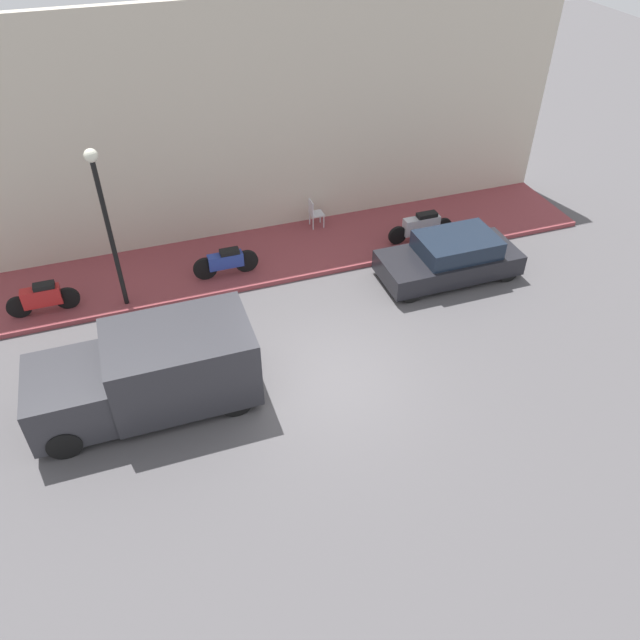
{
  "coord_description": "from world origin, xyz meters",
  "views": [
    {
      "loc": [
        -9.65,
        3.44,
        10.04
      ],
      "look_at": [
        1.37,
        -0.36,
        0.6
      ],
      "focal_mm": 35.0,
      "sensor_mm": 36.0,
      "label": 1
    }
  ],
  "objects_px": {
    "motorcycle_blue": "(226,261)",
    "scooter_silver": "(422,226)",
    "motorcycle_red": "(42,298)",
    "cafe_chair": "(314,212)",
    "parked_car": "(451,258)",
    "delivery_van": "(148,372)",
    "streetlamp": "(104,210)"
  },
  "relations": [
    {
      "from": "scooter_silver",
      "to": "streetlamp",
      "type": "height_order",
      "value": "streetlamp"
    },
    {
      "from": "delivery_van",
      "to": "streetlamp",
      "type": "bearing_deg",
      "value": 3.44
    },
    {
      "from": "scooter_silver",
      "to": "motorcycle_blue",
      "type": "height_order",
      "value": "scooter_silver"
    },
    {
      "from": "streetlamp",
      "to": "cafe_chair",
      "type": "xyz_separation_m",
      "value": [
        2.1,
        -5.89,
        -2.22
      ]
    },
    {
      "from": "motorcycle_blue",
      "to": "scooter_silver",
      "type": "bearing_deg",
      "value": -90.51
    },
    {
      "from": "motorcycle_blue",
      "to": "cafe_chair",
      "type": "height_order",
      "value": "cafe_chair"
    },
    {
      "from": "parked_car",
      "to": "streetlamp",
      "type": "distance_m",
      "value": 9.05
    },
    {
      "from": "scooter_silver",
      "to": "cafe_chair",
      "type": "relative_size",
      "value": 2.31
    },
    {
      "from": "motorcycle_red",
      "to": "scooter_silver",
      "type": "height_order",
      "value": "scooter_silver"
    },
    {
      "from": "delivery_van",
      "to": "scooter_silver",
      "type": "distance_m",
      "value": 9.38
    },
    {
      "from": "motorcycle_red",
      "to": "scooter_silver",
      "type": "xyz_separation_m",
      "value": [
        0.08,
        -10.63,
        0.01
      ]
    },
    {
      "from": "parked_car",
      "to": "scooter_silver",
      "type": "distance_m",
      "value": 1.82
    },
    {
      "from": "motorcycle_red",
      "to": "cafe_chair",
      "type": "relative_size",
      "value": 1.97
    },
    {
      "from": "streetlamp",
      "to": "motorcycle_red",
      "type": "bearing_deg",
      "value": 82.05
    },
    {
      "from": "scooter_silver",
      "to": "motorcycle_blue",
      "type": "xyz_separation_m",
      "value": [
        0.05,
        5.89,
        -0.03
      ]
    },
    {
      "from": "motorcycle_red",
      "to": "parked_car",
      "type": "bearing_deg",
      "value": -99.29
    },
    {
      "from": "parked_car",
      "to": "delivery_van",
      "type": "height_order",
      "value": "delivery_van"
    },
    {
      "from": "parked_car",
      "to": "motorcycle_blue",
      "type": "relative_size",
      "value": 2.13
    },
    {
      "from": "parked_car",
      "to": "delivery_van",
      "type": "xyz_separation_m",
      "value": [
        -2.27,
        8.42,
        0.34
      ]
    },
    {
      "from": "parked_car",
      "to": "motorcycle_blue",
      "type": "height_order",
      "value": "parked_car"
    },
    {
      "from": "scooter_silver",
      "to": "streetlamp",
      "type": "xyz_separation_m",
      "value": [
        -0.36,
        8.66,
        2.27
      ]
    },
    {
      "from": "delivery_van",
      "to": "streetlamp",
      "type": "xyz_separation_m",
      "value": [
        3.73,
        0.22,
        1.93
      ]
    },
    {
      "from": "delivery_van",
      "to": "motorcycle_blue",
      "type": "relative_size",
      "value": 2.59
    },
    {
      "from": "parked_car",
      "to": "motorcycle_red",
      "type": "relative_size",
      "value": 2.18
    },
    {
      "from": "motorcycle_red",
      "to": "streetlamp",
      "type": "relative_size",
      "value": 0.42
    },
    {
      "from": "motorcycle_red",
      "to": "scooter_silver",
      "type": "relative_size",
      "value": 0.85
    },
    {
      "from": "parked_car",
      "to": "delivery_van",
      "type": "distance_m",
      "value": 8.73
    },
    {
      "from": "motorcycle_blue",
      "to": "streetlamp",
      "type": "bearing_deg",
      "value": 98.44
    },
    {
      "from": "delivery_van",
      "to": "cafe_chair",
      "type": "height_order",
      "value": "delivery_van"
    },
    {
      "from": "motorcycle_blue",
      "to": "motorcycle_red",
      "type": "bearing_deg",
      "value": 91.63
    },
    {
      "from": "delivery_van",
      "to": "motorcycle_blue",
      "type": "xyz_separation_m",
      "value": [
        4.14,
        -2.54,
        -0.36
      ]
    },
    {
      "from": "delivery_van",
      "to": "streetlamp",
      "type": "height_order",
      "value": "streetlamp"
    }
  ]
}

